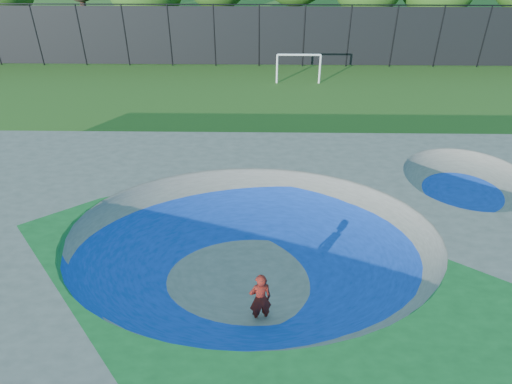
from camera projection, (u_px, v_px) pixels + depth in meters
ground at (252, 275)px, 13.90m from camera, size 120.00×120.00×0.00m
skate_deck at (252, 256)px, 13.50m from camera, size 22.00×14.00×1.50m
skater at (260, 299)px, 11.96m from camera, size 0.68×0.53×1.65m
skateboard at (260, 320)px, 12.39m from camera, size 0.81×0.36×0.05m
soccer_goal at (299, 63)px, 27.96m from camera, size 2.76×0.12×1.82m
fence at (259, 35)px, 30.48m from camera, size 48.09×0.09×4.04m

